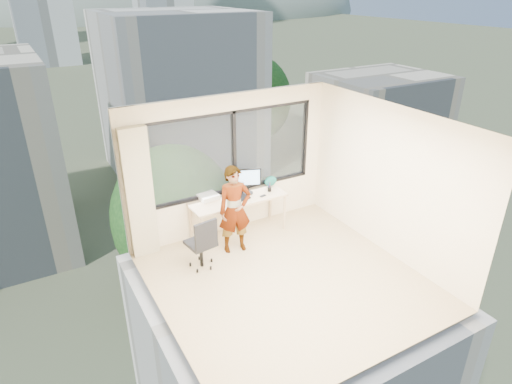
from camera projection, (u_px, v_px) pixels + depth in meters
floor at (287, 280)px, 7.06m from camera, size 4.00×4.00×0.01m
ceiling at (292, 123)px, 5.94m from camera, size 4.00×4.00×0.01m
wall_front at (388, 280)px, 4.93m from camera, size 4.00×0.01×2.60m
wall_left at (158, 244)px, 5.61m from camera, size 0.01×4.00×2.60m
wall_right at (389, 181)px, 7.39m from camera, size 0.01×4.00×2.60m
window_wall at (231, 152)px, 8.00m from camera, size 3.30×0.16×1.55m
curtain at (139, 194)px, 7.28m from camera, size 0.45×0.14×2.30m
desk at (239, 216)px, 8.20m from camera, size 1.80×0.60×0.75m
chair at (200, 242)px, 7.21m from camera, size 0.55×0.55×0.95m
person at (235, 210)px, 7.55m from camera, size 0.63×0.47×1.58m
monitor at (248, 181)px, 8.13m from camera, size 0.51×0.28×0.50m
game_console at (208, 197)px, 8.01m from camera, size 0.37×0.32×0.08m
laptop at (238, 193)px, 7.97m from camera, size 0.43×0.45×0.24m
cellphone at (263, 196)px, 8.12m from camera, size 0.13×0.08×0.01m
pen_cup at (269, 189)px, 8.29m from camera, size 0.07×0.07×0.09m
handbag at (270, 181)px, 8.50m from camera, size 0.28×0.20×0.20m
exterior_ground at (16, 66)px, 107.39m from camera, size 400.00×400.00×0.04m
near_bldg_b at (180, 95)px, 44.84m from camera, size 14.00×13.00×16.00m
near_bldg_c at (378, 123)px, 46.28m from camera, size 12.00×10.00×10.00m
far_tower_c at (162, 2)px, 137.55m from camera, size 15.00×15.00×26.00m
hill_b at (156, 12)px, 309.08m from camera, size 300.00×220.00×96.00m
tree_b at (177, 231)px, 27.06m from camera, size 7.60×7.60×9.00m
tree_c at (255, 107)px, 52.15m from camera, size 8.40×8.40×10.00m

